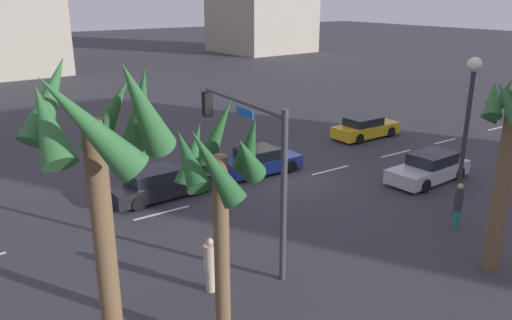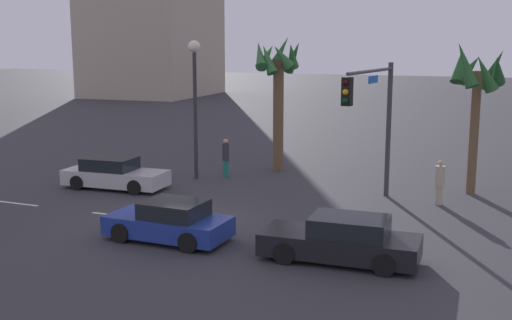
% 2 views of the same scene
% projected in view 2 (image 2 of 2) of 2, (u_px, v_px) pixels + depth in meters
% --- Properties ---
extents(ground_plane, '(220.00, 220.00, 0.00)m').
position_uv_depth(ground_plane, '(182.00, 223.00, 22.44)').
color(ground_plane, '#333338').
extents(lane_stripe_2, '(2.44, 0.14, 0.01)m').
position_uv_depth(lane_stripe_2, '(13.00, 203.00, 25.30)').
color(lane_stripe_2, silver).
rests_on(lane_stripe_2, ground_plane).
extents(lane_stripe_3, '(2.50, 0.14, 0.01)m').
position_uv_depth(lane_stripe_3, '(121.00, 216.00, 23.41)').
color(lane_stripe_3, silver).
rests_on(lane_stripe_3, ground_plane).
extents(lane_stripe_4, '(2.49, 0.14, 0.01)m').
position_uv_depth(lane_stripe_4, '(374.00, 246.00, 19.87)').
color(lane_stripe_4, silver).
rests_on(lane_stripe_4, ground_plane).
extents(car_0, '(4.67, 2.04, 1.35)m').
position_uv_depth(car_0, '(342.00, 240.00, 18.47)').
color(car_0, black).
rests_on(car_0, ground_plane).
extents(car_1, '(4.02, 2.01, 1.31)m').
position_uv_depth(car_1, '(170.00, 222.00, 20.45)').
color(car_1, navy).
rests_on(car_1, ground_plane).
extents(car_3, '(4.65, 2.08, 1.36)m').
position_uv_depth(car_3, '(114.00, 174.00, 27.84)').
color(car_3, '#B7B7BC').
rests_on(car_3, ground_plane).
extents(traffic_signal, '(0.70, 5.71, 5.53)m').
position_uv_depth(traffic_signal, '(375.00, 109.00, 24.05)').
color(traffic_signal, '#38383D').
rests_on(traffic_signal, ground_plane).
extents(streetlamp, '(0.56, 0.56, 6.42)m').
position_uv_depth(streetlamp, '(195.00, 83.00, 29.16)').
color(streetlamp, '#2D2D33').
rests_on(streetlamp, ground_plane).
extents(pedestrian_0, '(0.52, 0.52, 1.78)m').
position_uv_depth(pedestrian_0, '(440.00, 182.00, 24.91)').
color(pedestrian_0, '#B2A58C').
rests_on(pedestrian_0, ground_plane).
extents(pedestrian_1, '(0.38, 0.38, 1.85)m').
position_uv_depth(pedestrian_1, '(226.00, 157.00, 30.09)').
color(pedestrian_1, '#1E7266').
rests_on(pedestrian_1, ground_plane).
extents(palm_tree_0, '(2.76, 2.74, 6.74)m').
position_uv_depth(palm_tree_0, '(277.00, 74.00, 31.12)').
color(palm_tree_0, brown).
rests_on(palm_tree_0, ground_plane).
extents(palm_tree_1, '(2.40, 2.73, 6.42)m').
position_uv_depth(palm_tree_1, '(478.00, 82.00, 26.02)').
color(palm_tree_1, brown).
rests_on(palm_tree_1, ground_plane).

